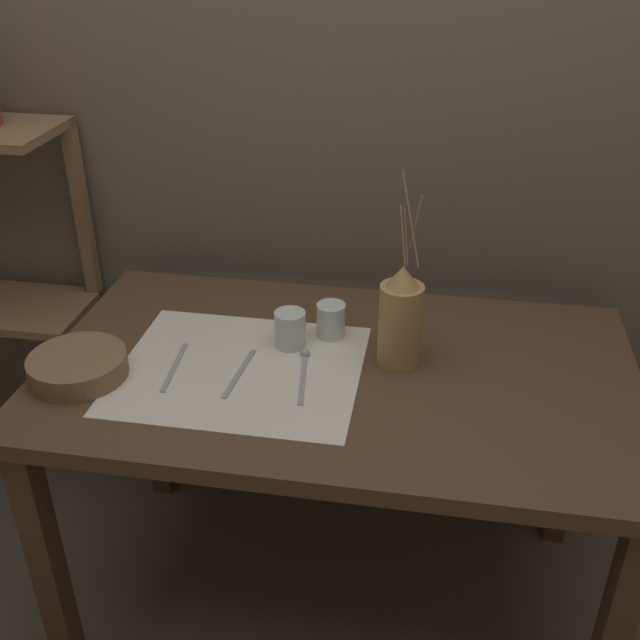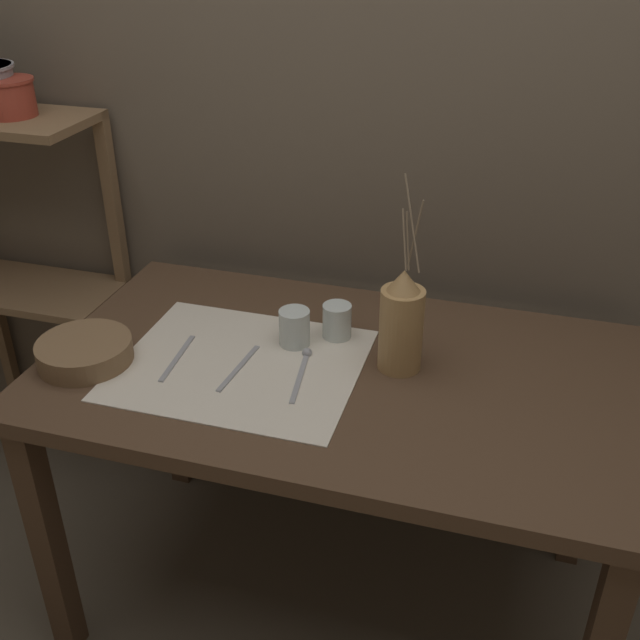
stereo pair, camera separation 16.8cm
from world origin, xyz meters
name	(u,v)px [view 2 (the right image)]	position (x,y,z in m)	size (l,w,h in m)	color
ground_plane	(335,596)	(0.00, 0.00, 0.00)	(12.00, 12.00, 0.00)	brown
stone_wall_back	(391,127)	(0.00, 0.51, 1.20)	(7.00, 0.06, 2.40)	brown
wooden_table	(337,401)	(0.00, 0.00, 0.68)	(1.37, 0.80, 0.77)	#4C3523
wooden_shelf_unit	(26,234)	(-1.08, 0.35, 0.83)	(0.55, 0.29, 1.20)	brown
linen_cloth	(241,364)	(-0.22, -0.05, 0.77)	(0.55, 0.47, 0.00)	beige
pitcher_with_flowers	(401,323)	(0.13, 0.04, 0.89)	(0.10, 0.10, 0.46)	#A87F4C
wooden_bowl	(85,352)	(-0.57, -0.14, 0.80)	(0.22, 0.22, 0.05)	brown
glass_tumbler_near	(294,327)	(-0.13, 0.07, 0.82)	(0.07, 0.07, 0.09)	silver
glass_tumbler_far	(337,321)	(-0.04, 0.13, 0.82)	(0.07, 0.07, 0.09)	silver
knife_center	(177,358)	(-0.37, -0.07, 0.78)	(0.03, 0.20, 0.00)	#939399
fork_inner	(239,368)	(-0.22, -0.07, 0.78)	(0.03, 0.20, 0.00)	#939399
spoon_inner	(304,363)	(-0.08, -0.01, 0.78)	(0.05, 0.21, 0.02)	#939399
metal_pot_small	(8,96)	(-1.01, 0.32, 1.26)	(0.15, 0.15, 0.10)	#9E3828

